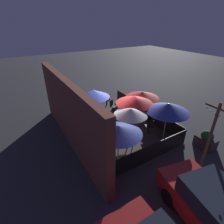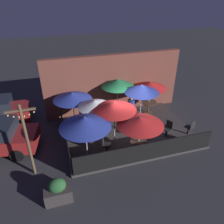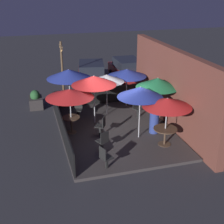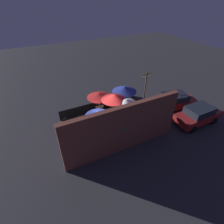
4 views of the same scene
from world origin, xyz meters
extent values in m
plane|color=#2D2D33|center=(0.00, 0.00, 0.00)|extent=(60.00, 60.00, 0.00)
cube|color=#383333|center=(0.00, 0.00, 0.06)|extent=(6.96, 5.01, 0.12)
cube|color=brown|center=(0.00, 2.74, 1.86)|extent=(8.56, 0.36, 3.72)
cube|color=black|center=(0.00, -2.46, 0.59)|extent=(6.76, 0.05, 0.95)
cube|color=black|center=(-3.44, 0.00, 0.59)|extent=(0.05, 4.81, 0.95)
cylinder|color=#B2B2B7|center=(0.03, 1.99, 1.28)|extent=(0.05, 0.05, 2.33)
cone|color=#1E6B3D|center=(0.03, 1.99, 2.22)|extent=(1.99, 1.99, 0.45)
cylinder|color=#B2B2B7|center=(1.97, 1.58, 1.16)|extent=(0.05, 0.05, 2.08)
cone|color=red|center=(1.97, 1.58, 2.02)|extent=(2.01, 2.01, 0.37)
cylinder|color=#B2B2B7|center=(-0.22, -2.00, 1.16)|extent=(0.05, 0.05, 2.08)
cone|color=red|center=(-0.22, -2.00, 2.01)|extent=(2.12, 2.12, 0.38)
cylinder|color=#B2B2B7|center=(-2.73, 1.44, 1.16)|extent=(0.05, 0.05, 2.07)
cone|color=#283893|center=(-2.73, 1.44, 2.00)|extent=(2.11, 2.11, 0.39)
cylinder|color=#B2B2B7|center=(1.04, 0.77, 1.29)|extent=(0.05, 0.05, 2.33)
cone|color=#283893|center=(1.04, 0.77, 2.23)|extent=(1.95, 1.95, 0.45)
cylinder|color=#B2B2B7|center=(-1.01, -0.74, 1.29)|extent=(0.05, 0.05, 2.35)
cone|color=red|center=(-1.01, -0.74, 2.25)|extent=(2.11, 2.11, 0.43)
cylinder|color=#B2B2B7|center=(-2.61, -1.67, 1.28)|extent=(0.05, 0.05, 2.32)
cone|color=#283893|center=(-2.61, -1.67, 2.20)|extent=(2.23, 2.23, 0.46)
cylinder|color=#B2B2B7|center=(-1.79, 0.08, 1.18)|extent=(0.05, 0.05, 2.13)
cone|color=silver|center=(-1.79, 0.08, 2.07)|extent=(1.75, 1.75, 0.35)
cylinder|color=#4C3828|center=(0.03, 1.99, 0.13)|extent=(0.47, 0.47, 0.02)
cylinder|color=#4C3828|center=(0.03, 1.99, 0.47)|extent=(0.08, 0.08, 0.70)
cylinder|color=#4C3828|center=(0.03, 1.99, 0.84)|extent=(0.86, 0.86, 0.04)
cylinder|color=#4C3828|center=(1.97, 1.58, 0.13)|extent=(0.54, 0.54, 0.02)
cylinder|color=#4C3828|center=(1.97, 1.58, 0.48)|extent=(0.08, 0.08, 0.71)
cylinder|color=#4C3828|center=(1.97, 1.58, 0.85)|extent=(0.98, 0.98, 0.04)
cylinder|color=#4C3828|center=(-0.22, -2.00, 0.13)|extent=(0.44, 0.44, 0.02)
cylinder|color=#4C3828|center=(-0.22, -2.00, 0.48)|extent=(0.08, 0.08, 0.72)
cylinder|color=#4C3828|center=(-0.22, -2.00, 0.86)|extent=(0.80, 0.80, 0.04)
cube|color=black|center=(-1.62, -1.45, 0.35)|extent=(0.10, 0.10, 0.47)
cube|color=black|center=(-1.62, -1.45, 0.61)|extent=(0.52, 0.52, 0.04)
cube|color=black|center=(-1.78, -1.39, 0.85)|extent=(0.17, 0.38, 0.44)
cube|color=black|center=(3.06, -1.23, 0.33)|extent=(0.10, 0.10, 0.43)
cube|color=black|center=(3.06, -1.23, 0.57)|extent=(0.52, 0.52, 0.04)
cube|color=black|center=(3.12, -1.40, 0.81)|extent=(0.38, 0.17, 0.44)
cube|color=black|center=(1.79, -1.09, 0.34)|extent=(0.11, 0.11, 0.44)
cube|color=black|center=(1.79, -1.09, 0.58)|extent=(0.53, 0.53, 0.04)
cube|color=black|center=(1.95, -1.01, 0.82)|extent=(0.19, 0.38, 0.44)
cube|color=black|center=(0.47, -0.84, 0.35)|extent=(0.11, 0.11, 0.46)
cube|color=black|center=(0.47, -0.84, 0.60)|extent=(0.55, 0.55, 0.04)
cube|color=black|center=(0.56, -0.69, 0.84)|extent=(0.36, 0.23, 0.44)
cube|color=black|center=(-0.99, 1.49, 0.34)|extent=(0.11, 0.11, 0.44)
cube|color=black|center=(-0.99, 1.49, 0.58)|extent=(0.53, 0.53, 0.04)
cube|color=black|center=(-1.16, 1.41, 0.82)|extent=(0.20, 0.37, 0.44)
cylinder|color=navy|center=(0.78, 1.59, 0.64)|extent=(0.51, 0.51, 1.05)
sphere|color=tan|center=(0.78, 1.59, 1.28)|extent=(0.23, 0.23, 0.23)
cube|color=#332D2D|center=(-4.08, -3.38, 0.30)|extent=(1.03, 0.72, 0.59)
ellipsoid|color=#235128|center=(-4.08, -3.38, 0.71)|extent=(0.67, 0.53, 0.60)
cylinder|color=brown|center=(-4.98, -1.71, 1.71)|extent=(0.12, 0.12, 3.41)
cube|color=brown|center=(-4.98, -1.71, 3.16)|extent=(1.10, 0.08, 0.08)
sphere|color=#F4B260|center=(-5.26, -1.71, 2.94)|extent=(0.07, 0.07, 0.07)
sphere|color=#F4B260|center=(-5.07, -1.71, 2.89)|extent=(0.07, 0.07, 0.07)
sphere|color=#F4B260|center=(-4.89, -1.71, 2.89)|extent=(0.07, 0.07, 0.07)
sphere|color=#F4B260|center=(-4.71, -1.71, 2.94)|extent=(0.07, 0.07, 0.07)
sphere|color=#F4B260|center=(-4.52, -1.71, 3.02)|extent=(0.07, 0.07, 0.07)
cube|color=maroon|center=(-6.87, 0.40, 0.67)|extent=(4.51, 2.50, 0.70)
cube|color=#1E232D|center=(-6.87, 0.40, 1.32)|extent=(2.60, 1.99, 0.60)
cylinder|color=black|center=(-5.42, 0.93, 0.32)|extent=(0.66, 0.30, 0.64)
cylinder|color=black|center=(-5.73, -0.65, 0.32)|extent=(0.66, 0.30, 0.64)
camera|label=1|loc=(-7.99, 4.93, 6.19)|focal=28.00mm
camera|label=2|loc=(-3.75, -9.39, 7.12)|focal=35.00mm
camera|label=3|loc=(12.53, -3.72, 6.48)|focal=50.00mm
camera|label=4|loc=(4.74, 10.42, 9.63)|focal=28.00mm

